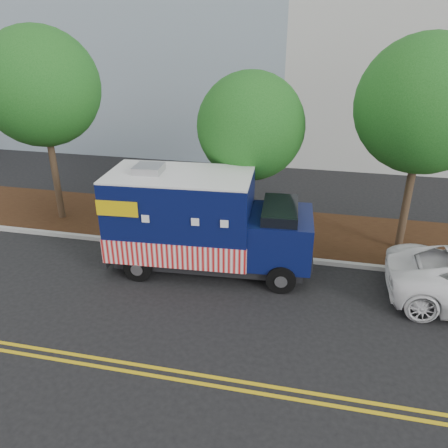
# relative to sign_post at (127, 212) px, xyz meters

# --- Properties ---
(ground) EXTENTS (120.00, 120.00, 0.00)m
(ground) POSITION_rel_sign_post_xyz_m (2.51, -1.57, -1.20)
(ground) COLOR black
(ground) RESTS_ON ground
(curb) EXTENTS (120.00, 0.18, 0.15)m
(curb) POSITION_rel_sign_post_xyz_m (2.51, -0.17, -1.12)
(curb) COLOR #9E9E99
(curb) RESTS_ON ground
(mulch_strip) EXTENTS (120.00, 4.00, 0.15)m
(mulch_strip) POSITION_rel_sign_post_xyz_m (2.51, 1.93, -1.12)
(mulch_strip) COLOR black
(mulch_strip) RESTS_ON ground
(centerline_near) EXTENTS (120.00, 0.10, 0.01)m
(centerline_near) POSITION_rel_sign_post_xyz_m (2.51, -6.02, -1.19)
(centerline_near) COLOR gold
(centerline_near) RESTS_ON ground
(centerline_far) EXTENTS (120.00, 0.10, 0.01)m
(centerline_far) POSITION_rel_sign_post_xyz_m (2.51, -6.27, -1.19)
(centerline_far) COLOR gold
(centerline_far) RESTS_ON ground
(tree_a) EXTENTS (4.29, 4.29, 7.43)m
(tree_a) POSITION_rel_sign_post_xyz_m (-3.50, 1.22, 4.07)
(tree_a) COLOR #38281C
(tree_a) RESTS_ON ground
(tree_b) EXTENTS (3.73, 3.73, 6.03)m
(tree_b) POSITION_rel_sign_post_xyz_m (4.20, 1.49, 2.96)
(tree_b) COLOR #38281C
(tree_b) RESTS_ON ground
(tree_c) EXTENTS (4.26, 4.26, 7.24)m
(tree_c) POSITION_rel_sign_post_xyz_m (9.62, 1.30, 3.90)
(tree_c) COLOR #38281C
(tree_c) RESTS_ON ground
(sign_post) EXTENTS (0.06, 0.06, 2.40)m
(sign_post) POSITION_rel_sign_post_xyz_m (0.00, 0.00, 0.00)
(sign_post) COLOR #473828
(sign_post) RESTS_ON ground
(food_truck) EXTENTS (6.68, 2.87, 3.45)m
(food_truck) POSITION_rel_sign_post_xyz_m (3.04, -1.24, 0.36)
(food_truck) COLOR black
(food_truck) RESTS_ON ground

